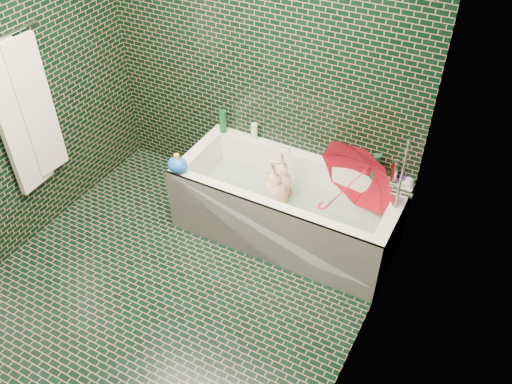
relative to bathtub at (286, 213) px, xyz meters
The scene contains 20 objects.
floor 1.12m from the bathtub, 114.07° to the right, with size 2.80×2.80×0.00m, color black.
wall_back 1.20m from the bathtub, 138.90° to the left, with size 2.80×2.80×0.00m, color black.
wall_right 1.68m from the bathtub, 49.85° to the right, with size 2.80×2.80×0.00m, color black.
bathtub is the anchor object (origin of this frame).
bath_mat 0.06m from the bathtub, 90.00° to the left, with size 1.35×0.47×0.01m, color #4BB424.
water 0.09m from the bathtub, 90.00° to the left, with size 1.48×0.53×0.00m, color silver.
towel_rail 2.32m from the bathtub, 155.92° to the right, with size 0.02×0.02×0.58m, color silver.
towel 2.03m from the bathtub, 155.50° to the right, with size 0.08×0.44×1.12m.
faucet 0.99m from the bathtub, ahead, with size 0.18×0.19×0.55m.
child 0.12m from the bathtub, behind, with size 0.31×0.21×0.86m, color #E7B890.
umbrella 0.59m from the bathtub, ahead, with size 0.63×0.63×0.55m, color red.
soap_bottle_a 0.92m from the bathtub, 21.04° to the left, with size 0.10×0.10×0.25m, color white.
soap_bottle_b 0.91m from the bathtub, 23.61° to the left, with size 0.08×0.08×0.18m, color #52217C.
soap_bottle_c 0.78m from the bathtub, 30.88° to the left, with size 0.14×0.14×0.18m, color #134221.
bottle_right_tall 0.78m from the bathtub, 29.53° to the left, with size 0.06×0.06×0.21m, color #134221.
bottle_right_pump 0.88m from the bathtub, 25.32° to the left, with size 0.05×0.05×0.20m, color silver.
bottle_left_tall 0.92m from the bathtub, 156.61° to the left, with size 0.06×0.06×0.20m, color #134221.
bottle_left_short 0.71m from the bathtub, 143.50° to the left, with size 0.05×0.05×0.14m, color white.
rubber_duck 0.72m from the bathtub, 36.36° to the left, with size 0.11×0.09×0.09m.
bath_toy 0.92m from the bathtub, 158.06° to the right, with size 0.19×0.17×0.15m.
Camera 1 is at (1.72, -1.87, 3.05)m, focal length 38.00 mm.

